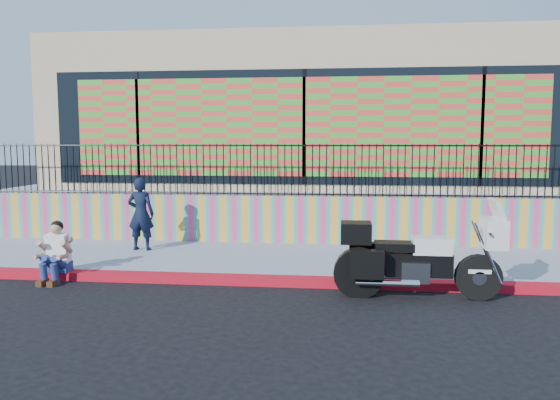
# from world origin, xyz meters

# --- Properties ---
(ground) EXTENTS (90.00, 90.00, 0.00)m
(ground) POSITION_xyz_m (0.00, 0.00, 0.00)
(ground) COLOR black
(ground) RESTS_ON ground
(red_curb) EXTENTS (16.00, 0.30, 0.15)m
(red_curb) POSITION_xyz_m (0.00, 0.00, 0.07)
(red_curb) COLOR red
(red_curb) RESTS_ON ground
(sidewalk) EXTENTS (16.00, 3.00, 0.15)m
(sidewalk) POSITION_xyz_m (0.00, 1.65, 0.07)
(sidewalk) COLOR gray
(sidewalk) RESTS_ON ground
(mural_wall) EXTENTS (16.00, 0.20, 1.10)m
(mural_wall) POSITION_xyz_m (0.00, 3.25, 0.70)
(mural_wall) COLOR #DD3A76
(mural_wall) RESTS_ON sidewalk
(metal_fence) EXTENTS (15.80, 0.04, 1.20)m
(metal_fence) POSITION_xyz_m (0.00, 3.25, 1.85)
(metal_fence) COLOR black
(metal_fence) RESTS_ON mural_wall
(elevated_platform) EXTENTS (16.00, 10.00, 1.25)m
(elevated_platform) POSITION_xyz_m (0.00, 8.35, 0.62)
(elevated_platform) COLOR gray
(elevated_platform) RESTS_ON ground
(storefront_building) EXTENTS (14.00, 8.06, 4.00)m
(storefront_building) POSITION_xyz_m (0.00, 8.13, 3.25)
(storefront_building) COLOR tan
(storefront_building) RESTS_ON elevated_platform
(police_motorcycle) EXTENTS (2.60, 0.86, 1.62)m
(police_motorcycle) POSITION_xyz_m (2.10, -0.53, 0.68)
(police_motorcycle) COLOR black
(police_motorcycle) RESTS_ON ground
(police_officer) EXTENTS (0.58, 0.38, 1.59)m
(police_officer) POSITION_xyz_m (-3.40, 2.04, 0.94)
(police_officer) COLOR black
(police_officer) RESTS_ON sidewalk
(seated_man) EXTENTS (0.54, 0.71, 1.06)m
(seated_man) POSITION_xyz_m (-4.15, -0.23, 0.45)
(seated_man) COLOR navy
(seated_man) RESTS_ON ground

